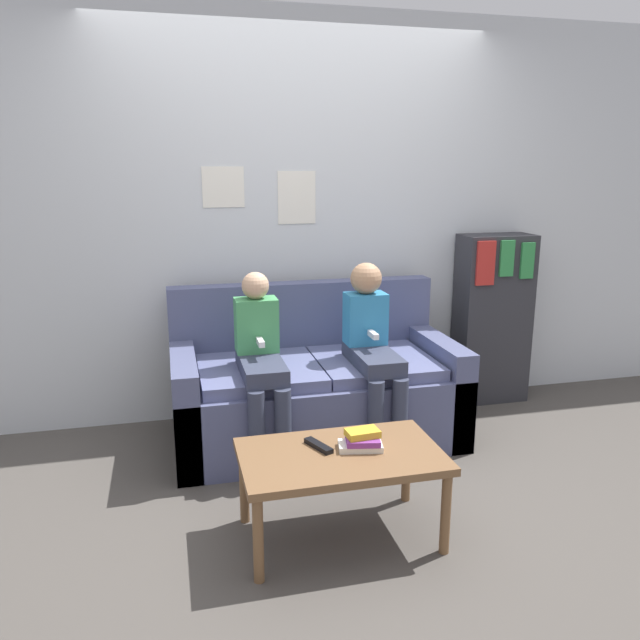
{
  "coord_description": "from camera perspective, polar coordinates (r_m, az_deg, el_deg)",
  "views": [
    {
      "loc": [
        -0.84,
        -2.97,
        1.65
      ],
      "look_at": [
        0.0,
        0.41,
        0.78
      ],
      "focal_mm": 35.0,
      "sensor_mm": 36.0,
      "label": 1
    }
  ],
  "objects": [
    {
      "name": "wall_back",
      "position": [
        4.14,
        -2.22,
        9.12
      ],
      "size": [
        8.0,
        0.06,
        2.6
      ],
      "color": "silver",
      "rests_on": "ground_plane"
    },
    {
      "name": "couch",
      "position": [
        3.86,
        -0.5,
        -6.41
      ],
      "size": [
        1.7,
        0.85,
        0.92
      ],
      "color": "#4C5175",
      "rests_on": "ground_plane"
    },
    {
      "name": "bookshelf",
      "position": [
        4.56,
        15.47,
        0.15
      ],
      "size": [
        0.5,
        0.28,
        1.19
      ],
      "color": "#2D2D33",
      "rests_on": "ground_plane"
    },
    {
      "name": "ground_plane",
      "position": [
        3.5,
        1.65,
        -14.15
      ],
      "size": [
        10.0,
        10.0,
        0.0
      ],
      "primitive_type": "plane",
      "color": "#4C4742"
    },
    {
      "name": "tv_remote",
      "position": [
        2.85,
        -0.14,
        -11.42
      ],
      "size": [
        0.1,
        0.17,
        0.02
      ],
      "rotation": [
        0.0,
        0.0,
        0.41
      ],
      "color": "black",
      "rests_on": "coffee_table"
    },
    {
      "name": "person_right",
      "position": [
        3.64,
        4.81,
        -2.3
      ],
      "size": [
        0.24,
        0.58,
        1.09
      ],
      "color": "#33384C",
      "rests_on": "ground_plane"
    },
    {
      "name": "book_stack",
      "position": [
        2.84,
        3.83,
        -10.92
      ],
      "size": [
        0.21,
        0.15,
        0.09
      ],
      "color": "silver",
      "rests_on": "coffee_table"
    },
    {
      "name": "coffee_table",
      "position": [
        2.84,
        1.92,
        -12.9
      ],
      "size": [
        0.89,
        0.54,
        0.42
      ],
      "color": "brown",
      "rests_on": "ground_plane"
    },
    {
      "name": "person_left",
      "position": [
        3.49,
        -5.43,
        -3.53
      ],
      "size": [
        0.24,
        0.58,
        1.07
      ],
      "color": "#33384C",
      "rests_on": "ground_plane"
    }
  ]
}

